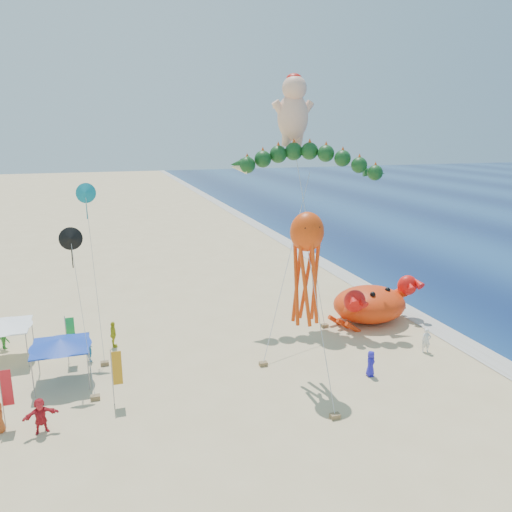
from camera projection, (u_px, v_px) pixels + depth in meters
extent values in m
plane|color=#D1B784|center=(295.00, 358.00, 32.35)|extent=(320.00, 320.00, 0.00)
plane|color=silver|center=(449.00, 335.00, 35.90)|extent=(320.00, 320.00, 0.00)
ellipsoid|color=#ED360C|center=(369.00, 304.00, 38.35)|extent=(6.95, 6.35, 2.72)
sphere|color=red|center=(341.00, 298.00, 36.10)|extent=(1.62, 1.62, 1.62)
sphere|color=black|center=(367.00, 294.00, 36.92)|extent=(0.42, 0.42, 0.42)
sphere|color=red|center=(413.00, 290.00, 37.90)|extent=(1.62, 1.62, 1.62)
sphere|color=black|center=(387.00, 292.00, 37.43)|extent=(0.42, 0.42, 0.42)
cone|color=#103B16|center=(243.00, 165.00, 35.26)|extent=(1.54, 1.14, 1.26)
cylinder|color=#B2B2B2|center=(289.00, 260.00, 34.09)|extent=(6.08, 7.25, 11.21)
cube|color=olive|center=(263.00, 364.00, 31.24)|extent=(0.50, 0.35, 0.25)
ellipsoid|color=#FFBC9B|center=(293.00, 117.00, 38.04)|extent=(2.42, 1.99, 3.56)
sphere|color=#FFBC9B|center=(294.00, 88.00, 37.33)|extent=(1.86, 1.86, 1.86)
ellipsoid|color=red|center=(294.00, 79.00, 37.27)|extent=(1.20, 1.20, 0.84)
cylinder|color=#B2B2B2|center=(308.00, 229.00, 37.87)|extent=(0.88, 5.07, 13.77)
cube|color=olive|center=(325.00, 326.00, 37.36)|extent=(0.50, 0.35, 0.25)
ellipsoid|color=#E3400B|center=(307.00, 232.00, 27.81)|extent=(1.94, 1.75, 2.23)
cylinder|color=#B2B2B2|center=(320.00, 325.00, 26.74)|extent=(0.29, 4.73, 8.07)
cube|color=olive|center=(335.00, 416.00, 25.53)|extent=(0.50, 0.35, 0.25)
cylinder|color=gray|center=(33.00, 379.00, 27.30)|extent=(0.06, 0.06, 2.20)
cylinder|color=gray|center=(89.00, 372.00, 28.16)|extent=(0.06, 0.06, 2.20)
cylinder|color=gray|center=(38.00, 357.00, 29.98)|extent=(0.06, 0.06, 2.20)
cylinder|color=gray|center=(89.00, 351.00, 30.84)|extent=(0.06, 0.06, 2.20)
cube|color=#1334A6|center=(61.00, 346.00, 28.79)|extent=(3.14, 3.14, 0.08)
cone|color=#1334A6|center=(60.00, 342.00, 28.73)|extent=(3.46, 3.46, 0.45)
cylinder|color=gray|center=(27.00, 350.00, 30.91)|extent=(0.06, 0.06, 2.20)
cylinder|color=gray|center=(33.00, 332.00, 33.71)|extent=(0.06, 0.06, 2.20)
cube|color=white|center=(2.00, 327.00, 31.58)|extent=(3.28, 3.28, 0.08)
cone|color=white|center=(2.00, 323.00, 31.52)|extent=(3.60, 3.60, 0.45)
cylinder|color=gray|center=(112.00, 377.00, 26.47)|extent=(0.05, 0.05, 3.20)
cube|color=#C37F16|center=(117.00, 368.00, 26.43)|extent=(0.50, 0.04, 1.90)
cylinder|color=gray|center=(2.00, 398.00, 24.44)|extent=(0.05, 0.05, 3.20)
cube|color=red|center=(7.00, 388.00, 24.40)|extent=(0.50, 0.04, 1.90)
cylinder|color=gray|center=(67.00, 340.00, 31.21)|extent=(0.05, 0.05, 3.20)
cube|color=green|center=(71.00, 332.00, 31.17)|extent=(0.50, 0.04, 1.90)
imported|color=#1C6AA4|center=(89.00, 349.00, 31.78)|extent=(0.54, 0.68, 1.63)
imported|color=#2521C0|center=(371.00, 363.00, 29.83)|extent=(0.75, 0.90, 1.59)
imported|color=gold|center=(113.00, 335.00, 33.76)|extent=(0.50, 1.09, 1.82)
imported|color=red|center=(40.00, 415.00, 24.20)|extent=(1.74, 0.87, 1.79)
imported|color=#2B7928|center=(4.00, 338.00, 33.55)|extent=(1.11, 1.16, 1.59)
imported|color=white|center=(426.00, 340.00, 33.03)|extent=(0.70, 0.58, 1.64)
cone|color=black|center=(70.00, 239.00, 27.94)|extent=(1.30, 0.51, 1.32)
cylinder|color=#B2B2B2|center=(81.00, 318.00, 27.66)|extent=(0.55, 3.04, 8.21)
cube|color=olive|center=(92.00, 397.00, 27.36)|extent=(0.50, 0.35, 0.25)
cone|color=#0C778C|center=(85.00, 193.00, 31.89)|extent=(1.30, 0.51, 1.32)
cylinder|color=#B2B2B2|center=(96.00, 277.00, 31.85)|extent=(0.55, 3.04, 10.22)
cube|color=olive|center=(107.00, 360.00, 31.79)|extent=(0.50, 0.35, 0.25)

